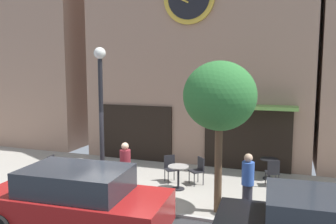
{
  "coord_description": "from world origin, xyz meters",
  "views": [
    {
      "loc": [
        4.57,
        -8.16,
        3.83
      ],
      "look_at": [
        0.84,
        2.46,
        2.41
      ],
      "focal_mm": 36.98,
      "sensor_mm": 36.0,
      "label": 1
    }
  ],
  "objects_px": {
    "cafe_chair_outer": "(198,169)",
    "cafe_chair_facing_street": "(170,166)",
    "street_tree": "(220,97)",
    "cafe_table_center": "(77,168)",
    "street_lamp": "(101,120)",
    "cafe_chair_by_entrance": "(53,167)",
    "cafe_table_near_door": "(178,173)",
    "cafe_table_center_left": "(269,166)",
    "pedestrian_blue": "(248,184)",
    "pedestrian_maroon": "(125,169)",
    "cafe_chair_near_tree": "(273,171)",
    "cafe_chair_left_end": "(56,172)",
    "parked_car_red": "(77,201)"
  },
  "relations": [
    {
      "from": "cafe_chair_outer",
      "to": "cafe_chair_facing_street",
      "type": "bearing_deg",
      "value": -175.78
    },
    {
      "from": "street_tree",
      "to": "cafe_table_center",
      "type": "relative_size",
      "value": 5.37
    },
    {
      "from": "street_lamp",
      "to": "cafe_chair_facing_street",
      "type": "distance_m",
      "value": 2.89
    },
    {
      "from": "street_lamp",
      "to": "cafe_table_center",
      "type": "bearing_deg",
      "value": 161.0
    },
    {
      "from": "cafe_chair_by_entrance",
      "to": "cafe_chair_outer",
      "type": "height_order",
      "value": "same"
    },
    {
      "from": "street_lamp",
      "to": "cafe_table_near_door",
      "type": "relative_size",
      "value": 5.87
    },
    {
      "from": "street_tree",
      "to": "cafe_table_near_door",
      "type": "bearing_deg",
      "value": 139.42
    },
    {
      "from": "cafe_table_center_left",
      "to": "pedestrian_blue",
      "type": "height_order",
      "value": "pedestrian_blue"
    },
    {
      "from": "cafe_table_center_left",
      "to": "street_tree",
      "type": "bearing_deg",
      "value": -108.82
    },
    {
      "from": "street_tree",
      "to": "pedestrian_maroon",
      "type": "relative_size",
      "value": 2.42
    },
    {
      "from": "street_tree",
      "to": "cafe_chair_near_tree",
      "type": "xyz_separation_m",
      "value": [
        1.3,
        2.55,
        -2.57
      ]
    },
    {
      "from": "cafe_chair_left_end",
      "to": "parked_car_red",
      "type": "xyz_separation_m",
      "value": [
        2.36,
        -2.34,
        0.23
      ]
    },
    {
      "from": "cafe_chair_by_entrance",
      "to": "pedestrian_maroon",
      "type": "xyz_separation_m",
      "value": [
        2.94,
        -0.47,
        0.33
      ]
    },
    {
      "from": "cafe_chair_near_tree",
      "to": "cafe_chair_facing_street",
      "type": "distance_m",
      "value": 3.36
    },
    {
      "from": "street_tree",
      "to": "cafe_chair_left_end",
      "type": "xyz_separation_m",
      "value": [
        -5.24,
        0.09,
        -2.57
      ]
    },
    {
      "from": "cafe_table_near_door",
      "to": "pedestrian_maroon",
      "type": "bearing_deg",
      "value": -137.34
    },
    {
      "from": "cafe_table_near_door",
      "to": "cafe_chair_outer",
      "type": "height_order",
      "value": "cafe_chair_outer"
    },
    {
      "from": "street_lamp",
      "to": "cafe_chair_near_tree",
      "type": "xyz_separation_m",
      "value": [
        5.03,
        2.16,
        -1.74
      ]
    },
    {
      "from": "cafe_chair_outer",
      "to": "cafe_chair_near_tree",
      "type": "bearing_deg",
      "value": 13.03
    },
    {
      "from": "pedestrian_maroon",
      "to": "pedestrian_blue",
      "type": "distance_m",
      "value": 3.58
    },
    {
      "from": "cafe_chair_outer",
      "to": "parked_car_red",
      "type": "distance_m",
      "value": 4.65
    },
    {
      "from": "cafe_chair_left_end",
      "to": "parked_car_red",
      "type": "distance_m",
      "value": 3.33
    },
    {
      "from": "cafe_table_center_left",
      "to": "cafe_chair_near_tree",
      "type": "distance_m",
      "value": 0.81
    },
    {
      "from": "cafe_table_near_door",
      "to": "cafe_chair_left_end",
      "type": "height_order",
      "value": "cafe_chair_left_end"
    },
    {
      "from": "cafe_chair_by_entrance",
      "to": "cafe_chair_near_tree",
      "type": "bearing_deg",
      "value": 15.52
    },
    {
      "from": "cafe_chair_facing_street",
      "to": "cafe_chair_outer",
      "type": "height_order",
      "value": "same"
    },
    {
      "from": "cafe_chair_outer",
      "to": "cafe_table_center",
      "type": "bearing_deg",
      "value": -163.1
    },
    {
      "from": "street_lamp",
      "to": "pedestrian_maroon",
      "type": "bearing_deg",
      "value": -16.07
    },
    {
      "from": "cafe_chair_facing_street",
      "to": "pedestrian_maroon",
      "type": "bearing_deg",
      "value": -113.56
    },
    {
      "from": "street_lamp",
      "to": "cafe_table_center_left",
      "type": "distance_m",
      "value": 5.97
    },
    {
      "from": "street_lamp",
      "to": "pedestrian_maroon",
      "type": "relative_size",
      "value": 2.68
    },
    {
      "from": "street_lamp",
      "to": "pedestrian_maroon",
      "type": "xyz_separation_m",
      "value": [
        0.93,
        -0.27,
        -1.41
      ]
    },
    {
      "from": "cafe_table_center",
      "to": "cafe_table_near_door",
      "type": "xyz_separation_m",
      "value": [
        3.44,
        0.48,
        0.02
      ]
    },
    {
      "from": "cafe_table_center_left",
      "to": "pedestrian_maroon",
      "type": "relative_size",
      "value": 0.43
    },
    {
      "from": "cafe_chair_near_tree",
      "to": "cafe_table_near_door",
      "type": "bearing_deg",
      "value": -156.09
    },
    {
      "from": "pedestrian_blue",
      "to": "cafe_chair_near_tree",
      "type": "bearing_deg",
      "value": 78.64
    },
    {
      "from": "cafe_chair_outer",
      "to": "street_tree",
      "type": "bearing_deg",
      "value": -62.5
    },
    {
      "from": "cafe_chair_left_end",
      "to": "pedestrian_maroon",
      "type": "relative_size",
      "value": 0.54
    },
    {
      "from": "cafe_table_center_left",
      "to": "cafe_chair_outer",
      "type": "relative_size",
      "value": 0.8
    },
    {
      "from": "pedestrian_blue",
      "to": "cafe_table_near_door",
      "type": "bearing_deg",
      "value": 149.95
    },
    {
      "from": "cafe_table_near_door",
      "to": "cafe_chair_near_tree",
      "type": "bearing_deg",
      "value": 23.91
    },
    {
      "from": "pedestrian_maroon",
      "to": "pedestrian_blue",
      "type": "height_order",
      "value": "same"
    },
    {
      "from": "street_tree",
      "to": "pedestrian_blue",
      "type": "bearing_deg",
      "value": -2.06
    },
    {
      "from": "cafe_table_center",
      "to": "cafe_chair_by_entrance",
      "type": "distance_m",
      "value": 0.8
    },
    {
      "from": "cafe_chair_facing_street",
      "to": "cafe_table_center_left",
      "type": "bearing_deg",
      "value": 24.03
    },
    {
      "from": "street_lamp",
      "to": "parked_car_red",
      "type": "relative_size",
      "value": 1.02
    },
    {
      "from": "street_lamp",
      "to": "cafe_chair_outer",
      "type": "xyz_separation_m",
      "value": [
        2.68,
        1.62,
        -1.74
      ]
    },
    {
      "from": "cafe_table_center",
      "to": "cafe_chair_by_entrance",
      "type": "bearing_deg",
      "value": -164.05
    },
    {
      "from": "cafe_table_center",
      "to": "cafe_chair_by_entrance",
      "type": "height_order",
      "value": "cafe_chair_by_entrance"
    },
    {
      "from": "cafe_table_near_door",
      "to": "cafe_chair_near_tree",
      "type": "height_order",
      "value": "cafe_chair_near_tree"
    }
  ]
}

